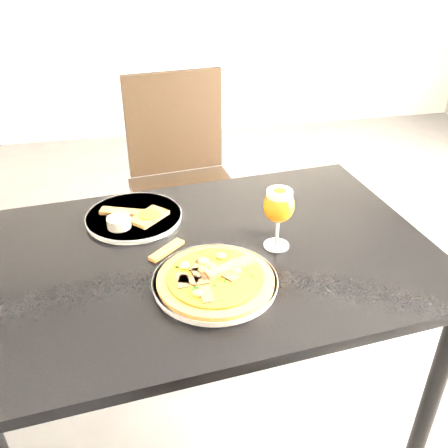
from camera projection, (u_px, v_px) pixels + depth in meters
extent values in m
cube|color=black|center=(209.00, 256.00, 1.34)|extent=(1.27, 0.91, 0.03)
cylinder|color=black|center=(430.00, 401.00, 1.39)|extent=(0.05, 0.05, 0.72)
cylinder|color=black|center=(29.00, 319.00, 1.67)|extent=(0.05, 0.05, 0.72)
cylinder|color=black|center=(320.00, 263.00, 1.94)|extent=(0.05, 0.05, 0.72)
cube|color=black|center=(189.00, 198.00, 2.15)|extent=(0.50, 0.50, 0.04)
cylinder|color=black|center=(160.00, 277.00, 2.09)|extent=(0.04, 0.04, 0.46)
cylinder|color=black|center=(241.00, 260.00, 2.18)|extent=(0.04, 0.04, 0.46)
cylinder|color=black|center=(144.00, 233.00, 2.38)|extent=(0.04, 0.04, 0.46)
cylinder|color=black|center=(216.00, 220.00, 2.48)|extent=(0.04, 0.04, 0.46)
cube|color=black|center=(174.00, 123.00, 2.18)|extent=(0.43, 0.08, 0.45)
cylinder|color=white|center=(215.00, 282.00, 1.20)|extent=(0.33, 0.33, 0.02)
cylinder|color=#996625|center=(216.00, 280.00, 1.19)|extent=(0.28, 0.28, 0.01)
cylinder|color=#BC5C0F|center=(216.00, 277.00, 1.18)|extent=(0.23, 0.23, 0.01)
cube|color=#4E3522|center=(228.00, 274.00, 1.19)|extent=(0.06, 0.03, 0.00)
cube|color=#4E3522|center=(222.00, 263.00, 1.22)|extent=(0.05, 0.06, 0.00)
cube|color=#4E3522|center=(197.00, 262.00, 1.23)|extent=(0.05, 0.06, 0.00)
cube|color=#4E3522|center=(203.00, 277.00, 1.18)|extent=(0.06, 0.03, 0.00)
cube|color=#4E3522|center=(208.00, 288.00, 1.14)|extent=(0.05, 0.06, 0.00)
cube|color=#4E3522|center=(236.00, 289.00, 1.14)|extent=(0.05, 0.06, 0.00)
ellipsoid|color=gold|center=(222.00, 271.00, 1.19)|extent=(0.03, 0.03, 0.01)
ellipsoid|color=gold|center=(218.00, 257.00, 1.24)|extent=(0.03, 0.03, 0.01)
ellipsoid|color=gold|center=(210.00, 270.00, 1.19)|extent=(0.03, 0.03, 0.01)
ellipsoid|color=gold|center=(186.00, 273.00, 1.18)|extent=(0.03, 0.03, 0.01)
ellipsoid|color=gold|center=(209.00, 278.00, 1.17)|extent=(0.03, 0.03, 0.01)
ellipsoid|color=gold|center=(212.00, 293.00, 1.12)|extent=(0.03, 0.03, 0.01)
ellipsoid|color=gold|center=(221.00, 278.00, 1.17)|extent=(0.03, 0.03, 0.01)
ellipsoid|color=gold|center=(245.00, 276.00, 1.17)|extent=(0.03, 0.03, 0.01)
cube|color=#0D4D13|center=(217.00, 272.00, 1.19)|extent=(0.01, 0.02, 0.00)
cube|color=#0D4D13|center=(210.00, 265.00, 1.22)|extent=(0.01, 0.02, 0.00)
cube|color=#0D4D13|center=(194.00, 262.00, 1.23)|extent=(0.01, 0.02, 0.00)
cube|color=#0D4D13|center=(204.00, 273.00, 1.19)|extent=(0.02, 0.01, 0.00)
cube|color=#0D4D13|center=(190.00, 278.00, 1.17)|extent=(0.02, 0.00, 0.00)
cube|color=#0D4D13|center=(211.00, 278.00, 1.17)|extent=(0.02, 0.01, 0.00)
cube|color=#0D4D13|center=(207.00, 286.00, 1.15)|extent=(0.01, 0.02, 0.00)
cube|color=#0D4D13|center=(217.00, 296.00, 1.12)|extent=(0.01, 0.02, 0.00)
cube|color=#0D4D13|center=(222.00, 282.00, 1.16)|extent=(0.01, 0.02, 0.00)
cube|color=#0D4D13|center=(238.00, 283.00, 1.16)|extent=(0.02, 0.01, 0.00)
cube|color=#0D4D13|center=(222.00, 276.00, 1.18)|extent=(0.02, 0.01, 0.00)
cube|color=#0D4D13|center=(233.00, 271.00, 1.20)|extent=(0.02, 0.01, 0.00)
cube|color=#0D4D13|center=(234.00, 261.00, 1.23)|extent=(0.02, 0.01, 0.00)
cube|color=#996625|center=(230.00, 266.00, 1.20)|extent=(0.13, 0.07, 0.01)
cylinder|color=white|center=(134.00, 217.00, 1.47)|extent=(0.29, 0.29, 0.01)
cube|color=#996625|center=(122.00, 212.00, 1.47)|extent=(0.13, 0.08, 0.01)
cube|color=#996625|center=(149.00, 217.00, 1.44)|extent=(0.12, 0.12, 0.01)
cylinder|color=#BC5C0F|center=(149.00, 214.00, 1.44)|extent=(0.06, 0.06, 0.00)
cube|color=#996625|center=(167.00, 250.00, 1.33)|extent=(0.10, 0.10, 0.01)
cylinder|color=beige|center=(119.00, 225.00, 1.40)|extent=(0.07, 0.07, 0.04)
cylinder|color=gold|center=(119.00, 220.00, 1.39)|extent=(0.06, 0.06, 0.01)
cylinder|color=#B0B5B9|center=(276.00, 245.00, 1.35)|extent=(0.07, 0.07, 0.00)
cylinder|color=#B0B5B9|center=(277.00, 233.00, 1.33)|extent=(0.01, 0.01, 0.07)
ellipsoid|color=#8E530D|center=(279.00, 205.00, 1.28)|extent=(0.08, 0.08, 0.09)
cylinder|color=beige|center=(280.00, 193.00, 1.27)|extent=(0.07, 0.07, 0.02)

